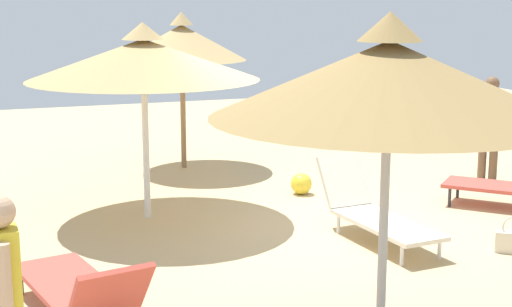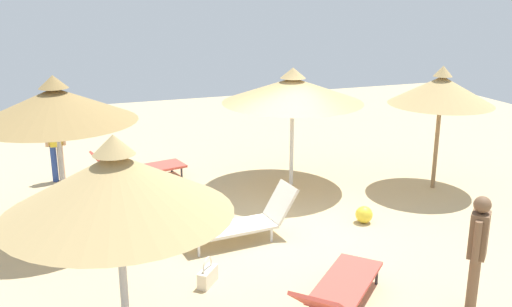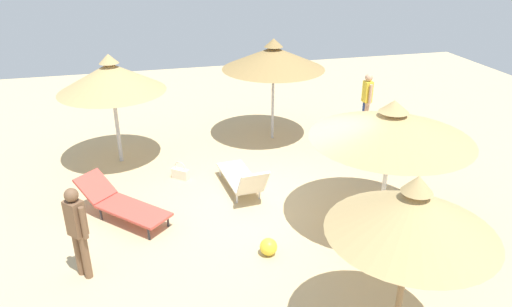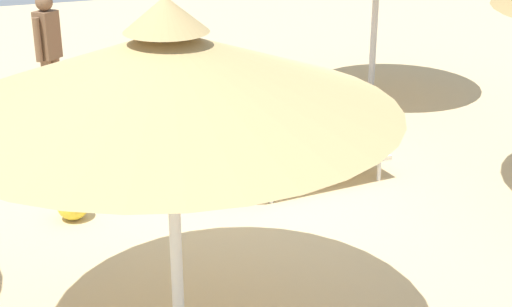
{
  "view_description": "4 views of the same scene",
  "coord_description": "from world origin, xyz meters",
  "px_view_note": "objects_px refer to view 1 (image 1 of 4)",
  "views": [
    {
      "loc": [
        -8.85,
        3.75,
        2.89
      ],
      "look_at": [
        0.21,
        0.45,
        0.93
      ],
      "focal_mm": 54.6,
      "sensor_mm": 36.0,
      "label": 1
    },
    {
      "loc": [
        -3.78,
        -9.24,
        4.23
      ],
      "look_at": [
        -0.38,
        0.17,
        1.26
      ],
      "focal_mm": 40.38,
      "sensor_mm": 36.0,
      "label": 2
    },
    {
      "loc": [
        8.15,
        -2.62,
        5.22
      ],
      "look_at": [
        -0.48,
        -0.46,
        1.11
      ],
      "focal_mm": 33.48,
      "sensor_mm": 36.0,
      "label": 3
    },
    {
      "loc": [
        2.1,
        6.28,
        3.42
      ],
      "look_at": [
        -0.23,
        -0.01,
        0.72
      ],
      "focal_mm": 54.31,
      "sensor_mm": 36.0,
      "label": 4
    }
  ],
  "objects_px": {
    "person_standing_near_left": "(490,122)",
    "beach_ball": "(301,184)",
    "lounge_chair_far_left": "(373,211)",
    "lounge_chair_near_right": "(80,288)",
    "parasol_umbrella_far_right": "(182,43)",
    "person_standing_front": "(4,301)",
    "parasol_umbrella_back": "(389,79)",
    "parasol_umbrella_center": "(143,59)"
  },
  "relations": [
    {
      "from": "parasol_umbrella_center",
      "to": "lounge_chair_near_right",
      "type": "distance_m",
      "value": 3.83
    },
    {
      "from": "person_standing_front",
      "to": "person_standing_near_left",
      "type": "distance_m",
      "value": 9.01
    },
    {
      "from": "lounge_chair_far_left",
      "to": "parasol_umbrella_back",
      "type": "bearing_deg",
      "value": 152.56
    },
    {
      "from": "parasol_umbrella_center",
      "to": "person_standing_front",
      "type": "bearing_deg",
      "value": 157.66
    },
    {
      "from": "parasol_umbrella_back",
      "to": "parasol_umbrella_center",
      "type": "bearing_deg",
      "value": 10.41
    },
    {
      "from": "parasol_umbrella_back",
      "to": "parasol_umbrella_far_right",
      "type": "relative_size",
      "value": 1.06
    },
    {
      "from": "person_standing_near_left",
      "to": "beach_ball",
      "type": "distance_m",
      "value": 3.23
    },
    {
      "from": "person_standing_near_left",
      "to": "beach_ball",
      "type": "bearing_deg",
      "value": 86.48
    },
    {
      "from": "beach_ball",
      "to": "lounge_chair_far_left",
      "type": "bearing_deg",
      "value": 178.87
    },
    {
      "from": "parasol_umbrella_far_right",
      "to": "lounge_chair_near_right",
      "type": "height_order",
      "value": "parasol_umbrella_far_right"
    },
    {
      "from": "lounge_chair_far_left",
      "to": "person_standing_near_left",
      "type": "bearing_deg",
      "value": -56.64
    },
    {
      "from": "person_standing_front",
      "to": "beach_ball",
      "type": "distance_m",
      "value": 6.83
    },
    {
      "from": "parasol_umbrella_back",
      "to": "lounge_chair_near_right",
      "type": "distance_m",
      "value": 3.3
    },
    {
      "from": "lounge_chair_far_left",
      "to": "beach_ball",
      "type": "bearing_deg",
      "value": -1.13
    },
    {
      "from": "lounge_chair_far_left",
      "to": "person_standing_front",
      "type": "relative_size",
      "value": 1.21
    },
    {
      "from": "person_standing_front",
      "to": "parasol_umbrella_far_right",
      "type": "bearing_deg",
      "value": -22.91
    },
    {
      "from": "lounge_chair_far_left",
      "to": "beach_ball",
      "type": "height_order",
      "value": "lounge_chair_far_left"
    },
    {
      "from": "parasol_umbrella_far_right",
      "to": "parasol_umbrella_back",
      "type": "bearing_deg",
      "value": 177.2
    },
    {
      "from": "lounge_chair_near_right",
      "to": "person_standing_front",
      "type": "height_order",
      "value": "person_standing_front"
    },
    {
      "from": "lounge_chair_far_left",
      "to": "beach_ball",
      "type": "xyz_separation_m",
      "value": [
        2.28,
        -0.05,
        -0.2
      ]
    },
    {
      "from": "lounge_chair_near_right",
      "to": "lounge_chair_far_left",
      "type": "xyz_separation_m",
      "value": [
        1.29,
        -3.64,
        0.02
      ]
    },
    {
      "from": "parasol_umbrella_far_right",
      "to": "person_standing_front",
      "type": "distance_m",
      "value": 8.3
    },
    {
      "from": "parasol_umbrella_back",
      "to": "beach_ball",
      "type": "distance_m",
      "value": 5.77
    },
    {
      "from": "parasol_umbrella_back",
      "to": "lounge_chair_near_right",
      "type": "relative_size",
      "value": 1.32
    },
    {
      "from": "parasol_umbrella_center",
      "to": "lounge_chair_near_right",
      "type": "xyz_separation_m",
      "value": [
        -3.15,
        1.29,
        -1.76
      ]
    },
    {
      "from": "person_standing_front",
      "to": "person_standing_near_left",
      "type": "bearing_deg",
      "value": -56.23
    },
    {
      "from": "parasol_umbrella_center",
      "to": "beach_ball",
      "type": "relative_size",
      "value": 9.48
    },
    {
      "from": "parasol_umbrella_back",
      "to": "lounge_chair_far_left",
      "type": "bearing_deg",
      "value": -27.44
    },
    {
      "from": "parasol_umbrella_far_right",
      "to": "beach_ball",
      "type": "height_order",
      "value": "parasol_umbrella_far_right"
    },
    {
      "from": "parasol_umbrella_far_right",
      "to": "lounge_chair_far_left",
      "type": "xyz_separation_m",
      "value": [
        -4.65,
        -1.12,
        -1.77
      ]
    },
    {
      "from": "parasol_umbrella_center",
      "to": "parasol_umbrella_back",
      "type": "xyz_separation_m",
      "value": [
        -4.72,
        -0.87,
        0.18
      ]
    },
    {
      "from": "parasol_umbrella_far_right",
      "to": "person_standing_front",
      "type": "height_order",
      "value": "parasol_umbrella_far_right"
    },
    {
      "from": "parasol_umbrella_center",
      "to": "parasol_umbrella_far_right",
      "type": "bearing_deg",
      "value": -23.86
    },
    {
      "from": "person_standing_near_left",
      "to": "beach_ball",
      "type": "relative_size",
      "value": 5.25
    },
    {
      "from": "parasol_umbrella_center",
      "to": "lounge_chair_near_right",
      "type": "bearing_deg",
      "value": 157.76
    },
    {
      "from": "parasol_umbrella_back",
      "to": "person_standing_near_left",
      "type": "relative_size",
      "value": 1.68
    },
    {
      "from": "parasol_umbrella_center",
      "to": "person_standing_near_left",
      "type": "height_order",
      "value": "parasol_umbrella_center"
    },
    {
      "from": "parasol_umbrella_back",
      "to": "lounge_chair_far_left",
      "type": "height_order",
      "value": "parasol_umbrella_back"
    },
    {
      "from": "lounge_chair_near_right",
      "to": "person_standing_front",
      "type": "xyz_separation_m",
      "value": [
        -1.63,
        0.68,
        0.59
      ]
    },
    {
      "from": "lounge_chair_near_right",
      "to": "parasol_umbrella_far_right",
      "type": "bearing_deg",
      "value": -23.01
    },
    {
      "from": "parasol_umbrella_far_right",
      "to": "lounge_chair_near_right",
      "type": "relative_size",
      "value": 1.25
    },
    {
      "from": "parasol_umbrella_center",
      "to": "person_standing_near_left",
      "type": "distance_m",
      "value": 5.65
    }
  ]
}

